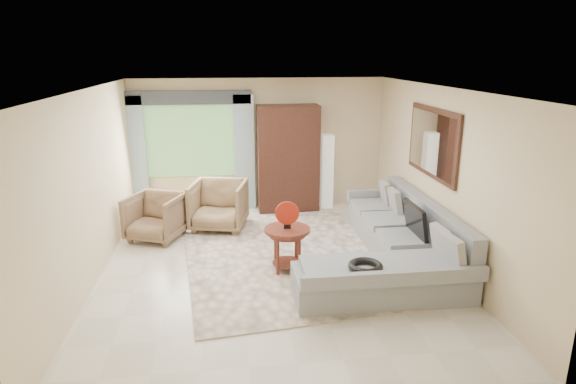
{
  "coord_description": "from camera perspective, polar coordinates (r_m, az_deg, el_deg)",
  "views": [
    {
      "loc": [
        -0.62,
        -6.54,
        3.06
      ],
      "look_at": [
        0.25,
        0.35,
        1.05
      ],
      "focal_mm": 30.0,
      "sensor_mm": 36.0,
      "label": 1
    }
  ],
  "objects": [
    {
      "name": "tv_screen",
      "position": [
        7.25,
        14.87,
        -3.25
      ],
      "size": [
        0.14,
        0.74,
        0.48
      ],
      "primitive_type": "cube",
      "rotation": [
        0.0,
        -0.17,
        0.0
      ],
      "color": "black",
      "rests_on": "sectional_sofa"
    },
    {
      "name": "wall_mirror",
      "position": [
        7.66,
        16.74,
        5.62
      ],
      "size": [
        0.05,
        1.7,
        1.05
      ],
      "color": "black",
      "rests_on": "wall_right"
    },
    {
      "name": "sectional_sofa",
      "position": [
        7.34,
        12.56,
        -6.48
      ],
      "size": [
        2.3,
        3.46,
        0.9
      ],
      "color": "#94969C",
      "rests_on": "ground"
    },
    {
      "name": "window",
      "position": [
        9.68,
        -11.49,
        5.94
      ],
      "size": [
        1.8,
        0.04,
        1.4
      ],
      "primitive_type": "cube",
      "color": "#669E59",
      "rests_on": "wall_back"
    },
    {
      "name": "area_rug",
      "position": [
        7.56,
        -0.32,
        -7.64
      ],
      "size": [
        3.43,
        4.31,
        0.02
      ],
      "primitive_type": "cube",
      "rotation": [
        0.0,
        0.0,
        0.11
      ],
      "color": "beige",
      "rests_on": "ground"
    },
    {
      "name": "valance",
      "position": [
        9.5,
        -11.81,
        10.92
      ],
      "size": [
        2.4,
        0.12,
        0.26
      ],
      "primitive_type": "cube",
      "color": "#1E232D",
      "rests_on": "wall_back"
    },
    {
      "name": "armoire",
      "position": [
        9.54,
        -0.0,
        3.99
      ],
      "size": [
        1.2,
        0.55,
        2.1
      ],
      "primitive_type": "cube",
      "color": "black",
      "rests_on": "ground"
    },
    {
      "name": "armchair_right",
      "position": [
        8.71,
        -8.22,
        -1.57
      ],
      "size": [
        1.12,
        1.14,
        0.87
      ],
      "primitive_type": "imported",
      "rotation": [
        0.0,
        0.0,
        -0.23
      ],
      "color": "#88664A",
      "rests_on": "ground"
    },
    {
      "name": "curtain_left",
      "position": [
        9.77,
        -17.6,
        4.11
      ],
      "size": [
        0.4,
        0.08,
        2.3
      ],
      "primitive_type": "cube",
      "color": "#9EB7CC",
      "rests_on": "ground"
    },
    {
      "name": "garden_hose",
      "position": [
        6.04,
        9.17,
        -8.68
      ],
      "size": [
        0.43,
        0.43,
        0.09
      ],
      "primitive_type": "torus",
      "color": "black",
      "rests_on": "sectional_sofa"
    },
    {
      "name": "red_disc",
      "position": [
        6.79,
        -0.1,
        -2.51
      ],
      "size": [
        0.34,
        0.06,
        0.34
      ],
      "primitive_type": "cylinder",
      "rotation": [
        1.57,
        0.0,
        -0.11
      ],
      "color": "#A11F10",
      "rests_on": "coffee_table"
    },
    {
      "name": "ground",
      "position": [
        7.24,
        -1.63,
        -8.85
      ],
      "size": [
        6.0,
        6.0,
        0.0
      ],
      "primitive_type": "plane",
      "color": "silver",
      "rests_on": "ground"
    },
    {
      "name": "armchair_left",
      "position": [
        8.45,
        -15.4,
        -2.87
      ],
      "size": [
        1.1,
        1.11,
        0.78
      ],
      "primitive_type": "imported",
      "rotation": [
        0.0,
        0.0,
        -0.38
      ],
      "color": "olive",
      "rests_on": "ground"
    },
    {
      "name": "coffee_table",
      "position": [
        6.98,
        -0.09,
        -6.73
      ],
      "size": [
        0.66,
        0.66,
        0.66
      ],
      "rotation": [
        0.0,
        0.0,
        -0.41
      ],
      "color": "#4C1A14",
      "rests_on": "ground"
    },
    {
      "name": "floor_lamp",
      "position": [
        9.8,
        4.6,
        2.45
      ],
      "size": [
        0.24,
        0.24,
        1.5
      ],
      "primitive_type": "cube",
      "color": "silver",
      "rests_on": "ground"
    },
    {
      "name": "curtain_right",
      "position": [
        9.61,
        -5.17,
        4.62
      ],
      "size": [
        0.4,
        0.08,
        2.3
      ],
      "primitive_type": "cube",
      "color": "#9EB7CC",
      "rests_on": "ground"
    },
    {
      "name": "potted_plant",
      "position": [
        9.37,
        -16.3,
        -1.91
      ],
      "size": [
        0.5,
        0.45,
        0.52
      ],
      "primitive_type": "imported",
      "rotation": [
        0.0,
        0.0,
        0.08
      ],
      "color": "#999999",
      "rests_on": "ground"
    }
  ]
}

